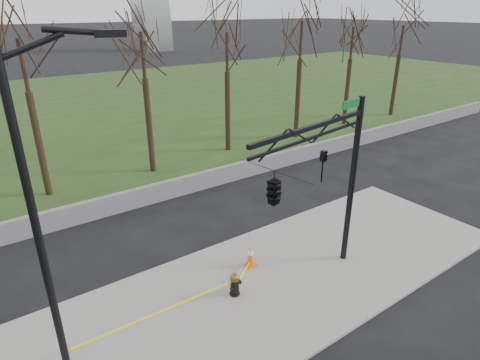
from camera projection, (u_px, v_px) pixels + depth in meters
ground at (275, 282)px, 13.64m from camera, size 500.00×500.00×0.00m
sidewalk at (275, 281)px, 13.62m from camera, size 18.00×6.00×0.10m
grass_strip at (57, 110)px, 36.05m from camera, size 120.00×40.00×0.06m
guardrail at (168, 190)px, 19.44m from camera, size 60.00×0.30×0.90m
tree_row at (143, 93)px, 21.36m from camera, size 47.75×4.00×8.71m
fire_hydrant at (235, 284)px, 12.77m from camera, size 0.51×0.33×0.81m
traffic_cone at (250, 257)px, 14.21m from camera, size 0.38×0.38×0.73m
street_light at (43, 204)px, 8.55m from camera, size 2.35×0.76×8.21m
traffic_signal_mast at (293, 180)px, 11.13m from camera, size 5.05×2.54×6.00m
caution_tape at (183, 301)px, 11.92m from camera, size 6.42×0.97×0.42m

